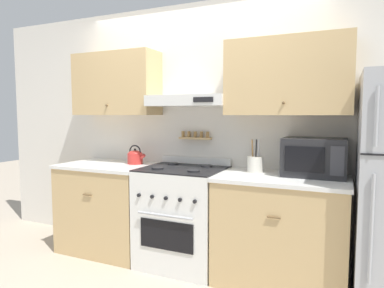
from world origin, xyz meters
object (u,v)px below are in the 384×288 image
(stove_range, at_px, (183,216))
(tea_kettle, at_px, (135,157))
(utensil_crock, at_px, (255,164))
(microwave, at_px, (314,157))

(stove_range, distance_m, tea_kettle, 0.82)
(tea_kettle, distance_m, utensil_crock, 1.27)
(tea_kettle, xyz_separation_m, microwave, (1.77, 0.02, 0.08))
(microwave, bearing_deg, utensil_crock, -177.95)
(utensil_crock, bearing_deg, microwave, 2.05)
(stove_range, relative_size, utensil_crock, 3.36)
(microwave, distance_m, utensil_crock, 0.50)
(stove_range, relative_size, tea_kettle, 4.89)
(tea_kettle, height_order, microwave, microwave)
(tea_kettle, relative_size, microwave, 0.40)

